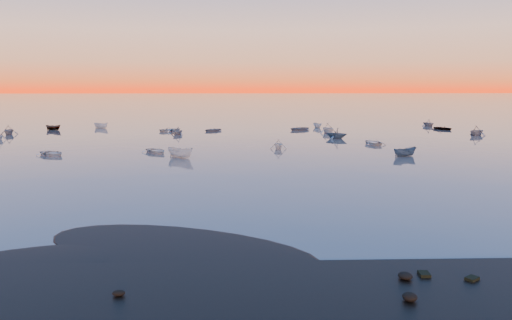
{
  "coord_description": "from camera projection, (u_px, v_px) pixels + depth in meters",
  "views": [
    {
      "loc": [
        -0.72,
        -29.05,
        9.74
      ],
      "look_at": [
        1.18,
        28.0,
        0.77
      ],
      "focal_mm": 35.0,
      "sensor_mm": 36.0,
      "label": 1
    }
  ],
  "objects": [
    {
      "name": "boat_near_left",
      "position": [
        52.0,
        156.0,
        66.59
      ],
      "size": [
        4.07,
        4.46,
        1.07
      ],
      "primitive_type": "imported",
      "rotation": [
        0.0,
        0.0,
        0.89
      ],
      "color": "silver",
      "rests_on": "ground"
    },
    {
      "name": "mud_lobes",
      "position": [
        252.0,
        250.0,
        29.23
      ],
      "size": [
        140.0,
        6.0,
        0.07
      ],
      "primitive_type": null,
      "color": "black",
      "rests_on": "ground"
    },
    {
      "name": "boat_near_right",
      "position": [
        278.0,
        149.0,
        73.04
      ],
      "size": [
        3.25,
        1.54,
        1.12
      ],
      "primitive_type": "imported",
      "rotation": [
        0.0,
        0.0,
        3.11
      ],
      "color": "silver",
      "rests_on": "ground"
    },
    {
      "name": "ground",
      "position": [
        242.0,
        120.0,
        128.95
      ],
      "size": [
        600.0,
        600.0,
        0.0
      ],
      "primitive_type": "plane",
      "color": "#625952",
      "rests_on": "ground"
    },
    {
      "name": "boat_near_center",
      "position": [
        405.0,
        156.0,
        65.91
      ],
      "size": [
        2.51,
        3.77,
        1.21
      ],
      "primitive_type": "imported",
      "rotation": [
        0.0,
        0.0,
        1.9
      ],
      "color": "#324A60",
      "rests_on": "ground"
    },
    {
      "name": "moored_fleet",
      "position": [
        244.0,
        141.0,
        82.55
      ],
      "size": [
        124.0,
        58.0,
        1.2
      ],
      "primitive_type": null,
      "color": "silver",
      "rests_on": "ground"
    }
  ]
}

